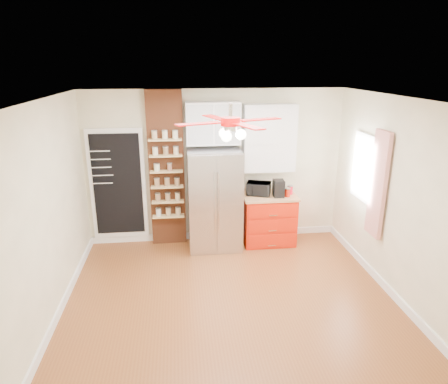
{
  "coord_description": "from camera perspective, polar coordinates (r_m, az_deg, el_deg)",
  "views": [
    {
      "loc": [
        -0.65,
        -4.8,
        3.11
      ],
      "look_at": [
        0.03,
        0.9,
        1.24
      ],
      "focal_mm": 32.0,
      "sensor_mm": 36.0,
      "label": 1
    }
  ],
  "objects": [
    {
      "name": "red_cabinet",
      "position": [
        7.18,
        6.38,
        -3.82
      ],
      "size": [
        0.94,
        0.64,
        0.9
      ],
      "color": "red",
      "rests_on": "floor"
    },
    {
      "name": "upper_shelf_unit",
      "position": [
        6.95,
        6.48,
        7.67
      ],
      "size": [
        0.9,
        0.3,
        1.15
      ],
      "primitive_type": "cube",
      "color": "white",
      "rests_on": "wall_back"
    },
    {
      "name": "upper_glass_cabinet",
      "position": [
        6.73,
        -1.59,
        9.81
      ],
      "size": [
        0.9,
        0.35,
        0.7
      ],
      "primitive_type": "cube",
      "color": "white",
      "rests_on": "wall_back"
    },
    {
      "name": "wall_left",
      "position": [
        5.36,
        -23.72,
        -2.73
      ],
      "size": [
        0.02,
        4.0,
        2.7
      ],
      "primitive_type": "cube",
      "color": "#F1EAC2",
      "rests_on": "floor"
    },
    {
      "name": "canister_right",
      "position": [
        7.11,
        9.4,
        0.28
      ],
      "size": [
        0.1,
        0.1,
        0.14
      ],
      "primitive_type": "cylinder",
      "rotation": [
        0.0,
        0.0,
        0.11
      ],
      "color": "#B90A1C",
      "rests_on": "red_cabinet"
    },
    {
      "name": "wall_back",
      "position": [
        7.06,
        -1.26,
        3.58
      ],
      "size": [
        4.5,
        0.02,
        2.7
      ],
      "primitive_type": "cube",
      "color": "#F1EAC2",
      "rests_on": "floor"
    },
    {
      "name": "curtain",
      "position": [
        6.11,
        21.15,
        1.01
      ],
      "size": [
        0.06,
        0.4,
        1.55
      ],
      "primitive_type": "cube",
      "color": "red",
      "rests_on": "wall_right"
    },
    {
      "name": "coffee_maker",
      "position": [
        6.93,
        7.79,
        0.52
      ],
      "size": [
        0.19,
        0.23,
        0.29
      ],
      "primitive_type": "cube",
      "rotation": [
        0.0,
        0.0,
        -0.04
      ],
      "color": "black",
      "rests_on": "red_cabinet"
    },
    {
      "name": "brick_pillar",
      "position": [
        6.95,
        -8.19,
        3.17
      ],
      "size": [
        0.6,
        0.16,
        2.7
      ],
      "primitive_type": "cube",
      "color": "brown",
      "rests_on": "floor"
    },
    {
      "name": "pantry_jar_beans",
      "position": [
        6.79,
        -7.78,
        3.53
      ],
      "size": [
        0.08,
        0.08,
        0.12
      ],
      "primitive_type": "cylinder",
      "rotation": [
        0.0,
        0.0,
        0.05
      ],
      "color": "#895B46",
      "rests_on": "brick_pillar"
    },
    {
      "name": "ceiling_fan",
      "position": [
        4.9,
        0.95,
        9.97
      ],
      "size": [
        1.4,
        1.4,
        0.44
      ],
      "color": "silver",
      "rests_on": "ceiling"
    },
    {
      "name": "pantry_jar_oats",
      "position": [
        6.79,
        -9.58,
        3.45
      ],
      "size": [
        0.1,
        0.1,
        0.12
      ],
      "primitive_type": "cylinder",
      "rotation": [
        0.0,
        0.0,
        -0.05
      ],
      "color": "beige",
      "rests_on": "brick_pillar"
    },
    {
      "name": "fridge",
      "position": [
        6.84,
        -1.35,
        -1.06
      ],
      "size": [
        0.9,
        0.7,
        1.75
      ],
      "primitive_type": "cube",
      "color": "#A7A7AB",
      "rests_on": "floor"
    },
    {
      "name": "toaster_oven",
      "position": [
        6.99,
        4.98,
        0.49
      ],
      "size": [
        0.47,
        0.39,
        0.23
      ],
      "primitive_type": "imported",
      "rotation": [
        0.0,
        0.0,
        -0.32
      ],
      "color": "black",
      "rests_on": "red_cabinet"
    },
    {
      "name": "ceiling",
      "position": [
        4.87,
        0.96,
        13.19
      ],
      "size": [
        4.5,
        4.5,
        0.0
      ],
      "primitive_type": "plane",
      "color": "white",
      "rests_on": "wall_back"
    },
    {
      "name": "floor",
      "position": [
        5.76,
        0.82,
        -14.66
      ],
      "size": [
        4.5,
        4.5,
        0.0
      ],
      "primitive_type": "plane",
      "color": "brown",
      "rests_on": "ground"
    },
    {
      "name": "wall_front",
      "position": [
        3.37,
        5.49,
        -13.51
      ],
      "size": [
        4.5,
        0.02,
        2.7
      ],
      "primitive_type": "cube",
      "color": "#F1EAC2",
      "rests_on": "floor"
    },
    {
      "name": "window",
      "position": [
        6.58,
        19.47,
        3.26
      ],
      "size": [
        0.04,
        0.75,
        1.05
      ],
      "primitive_type": "cube",
      "color": "white",
      "rests_on": "wall_right"
    },
    {
      "name": "canister_left",
      "position": [
        6.97,
        9.05,
        -0.1
      ],
      "size": [
        0.09,
        0.09,
        0.14
      ],
      "primitive_type": "cylinder",
      "rotation": [
        0.0,
        0.0,
        -0.01
      ],
      "color": "#AE1A09",
      "rests_on": "red_cabinet"
    },
    {
      "name": "chalkboard",
      "position": [
        7.14,
        -14.93,
        1.04
      ],
      "size": [
        0.95,
        0.05,
        1.95
      ],
      "color": "white",
      "rests_on": "wall_back"
    },
    {
      "name": "wall_right",
      "position": [
        5.88,
        23.18,
        -0.9
      ],
      "size": [
        0.02,
        4.0,
        2.7
      ],
      "primitive_type": "cube",
      "color": "#F1EAC2",
      "rests_on": "floor"
    }
  ]
}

